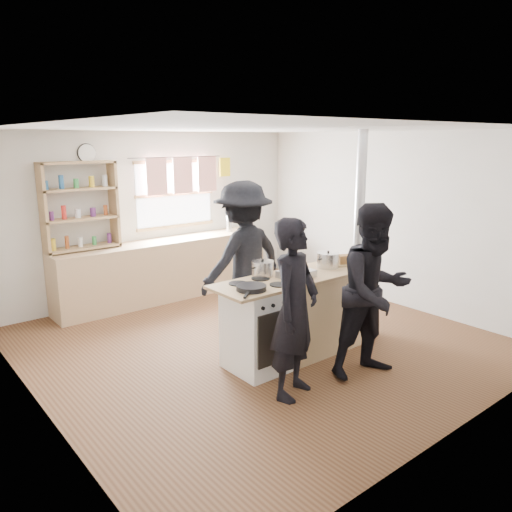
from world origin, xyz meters
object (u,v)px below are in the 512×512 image
Objects in this scene: roast_tray at (296,273)px; stockpot_stove at (263,269)px; flue_heater at (356,284)px; person_near_right at (375,291)px; person_far at (243,259)px; cooking_island at (299,315)px; thermos at (229,223)px; stockpot_counter at (328,260)px; skillet_greens at (251,287)px; person_near_left at (295,309)px; bread_board at (347,261)px.

roast_tray is 1.58× the size of stockpot_stove.
flue_heater is 1.40× the size of person_near_right.
flue_heater reaches higher than person_far.
cooking_island is 0.69m from stockpot_stove.
person_near_right is at bearing -102.58° from thermos.
stockpot_counter is at bearing 7.53° from roast_tray.
skillet_greens is at bearing -173.54° from stockpot_counter.
stockpot_counter reaches higher than skillet_greens.
person_near_right is (0.34, -0.79, -0.08)m from roast_tray.
flue_heater reaches higher than skillet_greens.
stockpot_counter is at bearing -101.67° from thermos.
thermos is 3.02m from cooking_island.
stockpot_stove is at bearing 47.65° from person_near_left.
flue_heater is at bearing -6.57° from stockpot_counter.
skillet_greens is at bearing -172.25° from cooking_island.
skillet_greens is 0.24× the size of person_near_right.
thermos is at bearing 83.81° from bread_board.
stockpot_stove is at bearing 62.71° from person_far.
person_far reaches higher than roast_tray.
thermos is at bearing 41.51° from person_near_left.
thermos is at bearing 87.85° from flue_heater.
roast_tray is at bearing -44.90° from stockpot_stove.
thermos is at bearing 78.33° from stockpot_counter.
thermos reaches higher than skillet_greens.
skillet_greens is 1.26m from stockpot_counter.
cooking_island is 0.79× the size of flue_heater.
flue_heater is (0.94, -0.02, 0.18)m from cooking_island.
stockpot_counter is (0.58, 0.08, 0.05)m from roast_tray.
person_far is (0.61, 1.57, 0.10)m from person_near_left.
stockpot_stove is at bearing 167.80° from bread_board.
stockpot_stove is 1.13m from bread_board.
flue_heater is at bearing -1.02° from cooking_island.
flue_heater reaches higher than person_near_right.
stockpot_counter is 1.06m from person_far.
thermos is 2.82m from flue_heater.
skillet_greens is 0.22× the size of person_far.
bread_board is 0.13× the size of flue_heater.
person_near_right is at bearing 94.45° from person_far.
cooking_island is at bearing -110.63° from thermos.
skillet_greens is 1.25m from person_near_right.
person_near_right reaches higher than person_near_left.
person_far is (-0.55, 0.90, -0.07)m from stockpot_counter.
person_near_left is (-1.42, -0.61, -0.13)m from bread_board.
roast_tray is 0.98m from person_far.
stockpot_counter is at bearing -12.24° from stockpot_stove.
person_near_left is at bearing -137.12° from cooking_island.
thermos reaches higher than roast_tray.
thermos is 2.81m from bread_board.
person_near_left is at bearing -156.67° from bread_board.
person_near_right reaches higher than bread_board.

